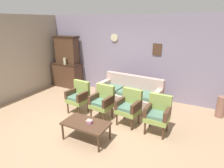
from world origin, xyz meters
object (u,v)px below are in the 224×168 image
at_px(armchair_row_middle, 102,101).
at_px(armchair_near_cabinet, 158,113).
at_px(coffee_table, 86,124).
at_px(side_cabinet, 67,75).
at_px(armchair_near_couch_end, 129,106).
at_px(book_stack_on_table, 89,122).
at_px(armchair_by_doorway, 79,96).
at_px(vase_on_cabinet, 65,61).
at_px(floral_couch, 129,95).
at_px(floor_vase_by_wall, 221,107).

bearing_deg(armchair_row_middle, armchair_near_cabinet, -0.18).
bearing_deg(coffee_table, side_cabinet, 136.04).
xyz_separation_m(armchair_near_couch_end, book_stack_on_table, (-0.48, -1.04, -0.04)).
xyz_separation_m(armchair_near_couch_end, armchair_near_cabinet, (0.73, -0.05, 0.00)).
height_order(armchair_by_doorway, book_stack_on_table, armchair_by_doorway).
relative_size(armchair_near_couch_end, book_stack_on_table, 6.87).
height_order(vase_on_cabinet, armchair_near_cabinet, vase_on_cabinet).
distance_m(vase_on_cabinet, armchair_near_cabinet, 4.22).
relative_size(floral_couch, armchair_near_couch_end, 2.20).
height_order(floral_couch, coffee_table, floral_couch).
bearing_deg(coffee_table, armchair_near_couch_end, 61.98).
xyz_separation_m(armchair_row_middle, floor_vase_by_wall, (2.81, 1.51, -0.20)).
relative_size(book_stack_on_table, floor_vase_by_wall, 0.22).
relative_size(armchair_near_couch_end, armchair_near_cabinet, 1.00).
distance_m(side_cabinet, armchair_by_doorway, 2.42).
relative_size(armchair_near_cabinet, coffee_table, 0.90).
distance_m(book_stack_on_table, floor_vase_by_wall, 3.58).
bearing_deg(floral_couch, armchair_near_couch_end, -67.99).
xyz_separation_m(armchair_near_cabinet, floor_vase_by_wall, (1.33, 1.52, -0.20)).
relative_size(armchair_row_middle, floor_vase_by_wall, 1.53).
xyz_separation_m(side_cabinet, armchair_near_cabinet, (4.03, -1.62, 0.03)).
height_order(side_cabinet, book_stack_on_table, side_cabinet).
distance_m(side_cabinet, vase_on_cabinet, 0.62).
bearing_deg(armchair_near_couch_end, floor_vase_by_wall, 35.52).
height_order(armchair_by_doorway, floor_vase_by_wall, armchair_by_doorway).
height_order(vase_on_cabinet, book_stack_on_table, vase_on_cabinet).
bearing_deg(armchair_row_middle, floor_vase_by_wall, 28.36).
xyz_separation_m(armchair_by_doorway, coffee_table, (0.95, -1.00, -0.12)).
bearing_deg(vase_on_cabinet, side_cabinet, 116.36).
bearing_deg(vase_on_cabinet, floral_couch, -7.52).
bearing_deg(floor_vase_by_wall, armchair_near_cabinet, -131.24).
bearing_deg(floral_couch, armchair_near_cabinet, -43.00).
xyz_separation_m(armchair_by_doorway, floor_vase_by_wall, (3.58, 1.53, -0.20)).
height_order(armchair_row_middle, book_stack_on_table, armchair_row_middle).
xyz_separation_m(armchair_near_cabinet, book_stack_on_table, (-1.21, -1.00, -0.04)).
distance_m(side_cabinet, book_stack_on_table, 3.84).
bearing_deg(armchair_near_couch_end, floral_couch, 112.01).
bearing_deg(side_cabinet, armchair_row_middle, -32.32).
height_order(side_cabinet, armchair_near_couch_end, side_cabinet).
distance_m(armchair_by_doorway, floor_vase_by_wall, 3.89).
height_order(armchair_by_doorway, armchair_near_couch_end, same).
bearing_deg(floor_vase_by_wall, book_stack_on_table, -135.34).
xyz_separation_m(floral_couch, armchair_near_cabinet, (1.14, -1.07, 0.17)).
bearing_deg(side_cabinet, floor_vase_by_wall, -1.07).
bearing_deg(armchair_row_middle, vase_on_cabinet, 149.84).
height_order(vase_on_cabinet, armchair_by_doorway, vase_on_cabinet).
bearing_deg(book_stack_on_table, armchair_near_couch_end, 65.15).
xyz_separation_m(vase_on_cabinet, armchair_row_middle, (2.46, -1.43, -0.56)).
bearing_deg(armchair_near_cabinet, side_cabinet, 158.09).
bearing_deg(floral_couch, book_stack_on_table, -91.98).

